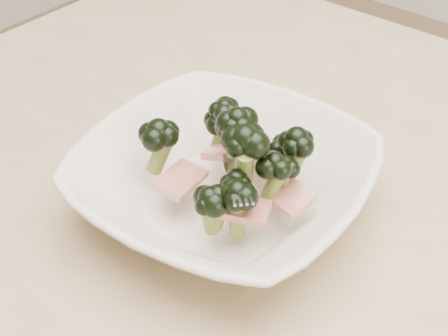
{
  "coord_description": "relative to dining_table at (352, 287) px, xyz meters",
  "views": [
    {
      "loc": [
        0.17,
        -0.42,
        1.17
      ],
      "look_at": [
        -0.12,
        -0.07,
        0.8
      ],
      "focal_mm": 50.0,
      "sensor_mm": 36.0,
      "label": 1
    }
  ],
  "objects": [
    {
      "name": "dining_table",
      "position": [
        0.0,
        0.0,
        0.0
      ],
      "size": [
        1.2,
        0.8,
        0.75
      ],
      "color": "tan",
      "rests_on": "ground"
    },
    {
      "name": "broccoli_dish",
      "position": [
        -0.12,
        -0.07,
        0.14
      ],
      "size": [
        0.3,
        0.3,
        0.12
      ],
      "color": "beige",
      "rests_on": "dining_table"
    }
  ]
}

